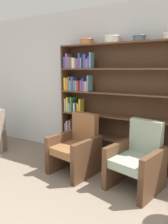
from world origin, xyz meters
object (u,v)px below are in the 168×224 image
Objects in this scene: bowl_terracotta at (87,41)px; armchair_cushioned at (137,160)px; bowl_olive at (112,39)px; bookshelf at (108,106)px; armchair_leather at (76,148)px; bowl_slate at (139,38)px.

armchair_cushioned is (1.17, -0.64, -1.74)m from bowl_terracotta.
armchair_cushioned is at bearing -42.88° from bowl_olive.
bookshelf is 1.17m from armchair_cushioned.
bowl_olive reaches higher than bookshelf.
bowl_olive is 0.30× the size of armchair_cushioned.
armchair_leather is 1.00m from armchair_cushioned.
armchair_cushioned is at bearing -28.67° from bowl_terracotta.
bowl_olive is at bearing 180.00° from bowl_slate.
bowl_olive is 0.46m from bowl_slate.
bowl_terracotta is at bearing -177.79° from bookshelf.
armchair_leather is at bearing -116.03° from bowl_olive.
bowl_olive reaches higher than bowl_slate.
bowl_olive is 0.30× the size of armchair_leather.
bowl_olive is at bearing -0.00° from bowl_terracotta.
armchair_cushioned is (1.00, -0.00, 0.00)m from armchair_leather.
bowl_slate reaches higher than armchair_leather.
bowl_slate is (0.94, -0.00, -0.00)m from bowl_terracotta.
bowl_olive is (0.48, -0.00, 0.01)m from bowl_terracotta.
armchair_leather is (-0.77, -0.64, -1.74)m from bowl_slate.
armchair_leather is at bearing -140.18° from bowl_slate.
bookshelf is 1.13m from bowl_olive.
bowl_slate is 2.00m from armchair_leather.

